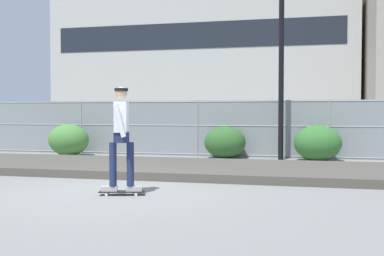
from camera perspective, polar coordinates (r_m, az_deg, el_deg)
ground_plane at (r=8.65m, az=-9.63°, el=-7.86°), size 120.00×120.00×0.00m
gravel_berm at (r=11.48m, az=-3.69°, el=-4.91°), size 12.89×3.28×0.18m
skateboard at (r=8.33m, az=-8.71°, el=-7.84°), size 0.82×0.40×0.07m
skater at (r=8.21m, az=-8.75°, el=-0.44°), size 0.72×0.62×1.85m
chain_fence at (r=15.25m, az=0.66°, el=-0.01°), size 16.89×0.06×1.85m
street_lamp at (r=14.63m, az=11.06°, el=13.43°), size 0.44×0.44×7.07m
parked_car_near at (r=20.11m, az=-10.47°, el=0.19°), size 4.53×2.22×1.66m
parked_car_mid at (r=18.49m, az=7.25°, el=0.04°), size 4.40×1.96×1.66m
library_building at (r=49.59m, az=1.56°, el=8.54°), size 30.49×10.30×14.13m
shrub_left at (r=15.93m, az=-15.06°, el=-1.44°), size 1.38×1.13×1.06m
shrub_center at (r=14.59m, az=4.11°, el=-1.78°), size 1.32×1.08×1.02m
shrub_right at (r=14.25m, az=15.33°, el=-1.81°), size 1.40×1.15×1.08m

